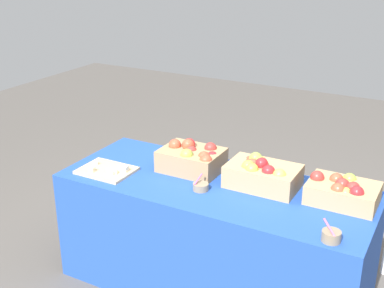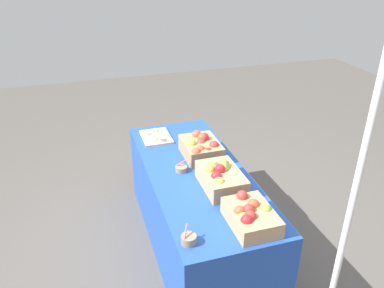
% 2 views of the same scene
% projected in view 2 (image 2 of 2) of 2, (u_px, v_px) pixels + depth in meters
% --- Properties ---
extents(ground_plane, '(10.00, 10.00, 0.00)m').
position_uv_depth(ground_plane, '(196.00, 243.00, 3.40)').
color(ground_plane, '#56514C').
extents(table, '(1.90, 0.76, 0.74)m').
position_uv_depth(table, '(196.00, 209.00, 3.23)').
color(table, '#234CAD').
rests_on(table, ground_plane).
extents(apple_crate_left, '(0.38, 0.27, 0.16)m').
position_uv_depth(apple_crate_left, '(250.00, 216.00, 2.45)').
color(apple_crate_left, tan).
rests_on(apple_crate_left, table).
extents(apple_crate_middle, '(0.42, 0.27, 0.19)m').
position_uv_depth(apple_crate_middle, '(220.00, 177.00, 2.83)').
color(apple_crate_middle, tan).
rests_on(apple_crate_middle, table).
extents(apple_crate_right, '(0.38, 0.29, 0.20)m').
position_uv_depth(apple_crate_right, '(201.00, 148.00, 3.24)').
color(apple_crate_right, tan).
rests_on(apple_crate_right, table).
extents(cutting_board_front, '(0.34, 0.26, 0.05)m').
position_uv_depth(cutting_board_front, '(156.00, 137.00, 3.59)').
color(cutting_board_front, '#D1B284').
rests_on(cutting_board_front, table).
extents(sample_bowl_near, '(0.09, 0.09, 0.09)m').
position_uv_depth(sample_bowl_near, '(181.00, 169.00, 3.05)').
color(sample_bowl_near, gray).
rests_on(sample_bowl_near, table).
extents(sample_bowl_mid, '(0.10, 0.09, 0.12)m').
position_uv_depth(sample_bowl_mid, '(189.00, 239.00, 2.31)').
color(sample_bowl_mid, gray).
rests_on(sample_bowl_mid, table).
extents(tent_pole, '(0.04, 0.04, 2.05)m').
position_uv_depth(tent_pole, '(355.00, 193.00, 2.30)').
color(tent_pole, white).
rests_on(tent_pole, ground_plane).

